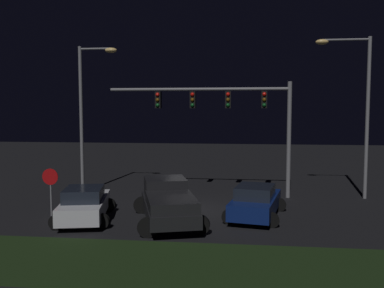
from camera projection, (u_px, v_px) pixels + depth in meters
ground_plane at (193, 209)px, 20.85m from camera, size 80.00×80.00×0.00m
grass_median at (165, 264)px, 13.33m from camera, size 26.08×4.18×0.10m
pickup_truck at (168, 200)px, 18.42m from camera, size 3.89×5.75×1.80m
car_sedan at (85, 204)px, 18.72m from camera, size 3.07×4.68×1.51m
car_sedan_far at (256, 202)px, 19.22m from camera, size 3.02×4.67×1.51m
traffic_signal_gantry at (229, 108)px, 23.61m from camera, size 10.32×0.56×6.50m
street_lamp_left at (88, 103)px, 24.64m from camera, size 2.32×0.44×8.62m
street_lamp_right at (357, 98)px, 23.02m from camera, size 2.98×0.44×8.90m
stop_sign at (50, 183)px, 19.43m from camera, size 0.76×0.08×2.23m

